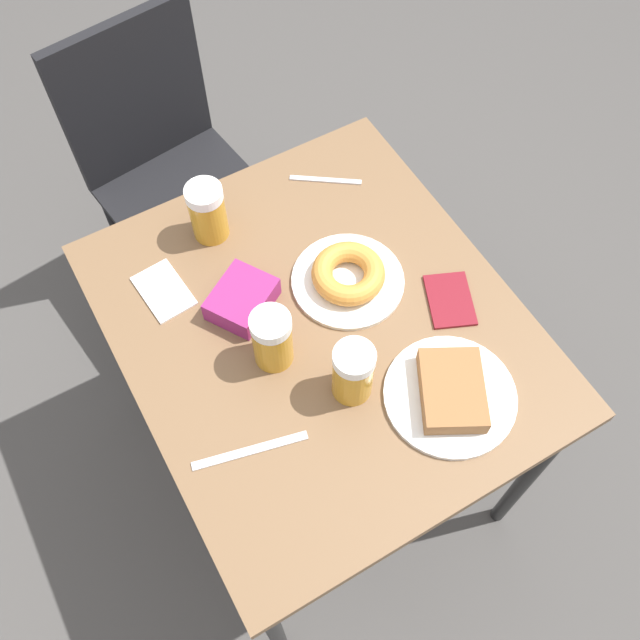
{
  "coord_description": "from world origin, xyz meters",
  "views": [
    {
      "loc": [
        -0.35,
        -0.6,
        2.0
      ],
      "look_at": [
        0.0,
        0.0,
        0.79
      ],
      "focal_mm": 40.0,
      "sensor_mm": 36.0,
      "label": 1
    }
  ],
  "objects": [
    {
      "name": "ground_plane",
      "position": [
        0.0,
        0.0,
        0.0
      ],
      "size": [
        8.0,
        8.0,
        0.0
      ],
      "primitive_type": "plane",
      "color": "#474442"
    },
    {
      "name": "table",
      "position": [
        0.0,
        0.0,
        0.69
      ],
      "size": [
        0.76,
        0.88,
        0.77
      ],
      "color": "brown",
      "rests_on": "ground_plane"
    },
    {
      "name": "chair",
      "position": [
        -0.04,
        0.79,
        0.55
      ],
      "size": [
        0.45,
        0.45,
        0.91
      ],
      "rotation": [
        0.0,
        0.0,
        0.13
      ],
      "color": "black",
      "rests_on": "ground_plane"
    },
    {
      "name": "plate_with_cake",
      "position": [
        0.13,
        -0.26,
        0.79
      ],
      "size": [
        0.25,
        0.25,
        0.05
      ],
      "color": "white",
      "rests_on": "table"
    },
    {
      "name": "plate_with_donut",
      "position": [
        0.1,
        0.06,
        0.79
      ],
      "size": [
        0.23,
        0.23,
        0.05
      ],
      "color": "white",
      "rests_on": "table"
    },
    {
      "name": "beer_mug_left",
      "position": [
        -0.02,
        -0.15,
        0.84
      ],
      "size": [
        0.08,
        0.08,
        0.14
      ],
      "color": "#C68C23",
      "rests_on": "table"
    },
    {
      "name": "beer_mug_center",
      "position": [
        -0.11,
        -0.02,
        0.84
      ],
      "size": [
        0.08,
        0.08,
        0.14
      ],
      "color": "#C68C23",
      "rests_on": "table"
    },
    {
      "name": "beer_mug_right",
      "position": [
        -0.09,
        0.32,
        0.84
      ],
      "size": [
        0.08,
        0.08,
        0.14
      ],
      "color": "#C68C23",
      "rests_on": "table"
    },
    {
      "name": "napkin_folded",
      "position": [
        -0.24,
        0.23,
        0.77
      ],
      "size": [
        0.1,
        0.14,
        0.0
      ],
      "rotation": [
        0.0,
        0.0,
        1.66
      ],
      "color": "white",
      "rests_on": "table"
    },
    {
      "name": "fork",
      "position": [
        0.2,
        0.32,
        0.77
      ],
      "size": [
        0.14,
        0.1,
        0.0
      ],
      "rotation": [
        0.0,
        0.0,
        4.1
      ],
      "color": "silver",
      "rests_on": "table"
    },
    {
      "name": "knife",
      "position": [
        -0.24,
        -0.16,
        0.77
      ],
      "size": [
        0.21,
        0.07,
        0.0
      ],
      "rotation": [
        0.0,
        0.0,
        4.48
      ],
      "color": "silver",
      "rests_on": "table"
    },
    {
      "name": "passport_near_edge",
      "position": [
        0.26,
        -0.08,
        0.77
      ],
      "size": [
        0.13,
        0.15,
        0.01
      ],
      "rotation": [
        0.0,
        0.0,
        5.88
      ],
      "color": "maroon",
      "rests_on": "table"
    },
    {
      "name": "blue_pouch",
      "position": [
        -0.11,
        0.12,
        0.79
      ],
      "size": [
        0.16,
        0.16,
        0.05
      ],
      "rotation": [
        0.0,
        0.0,
        3.7
      ],
      "color": "#8C2366",
      "rests_on": "table"
    }
  ]
}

